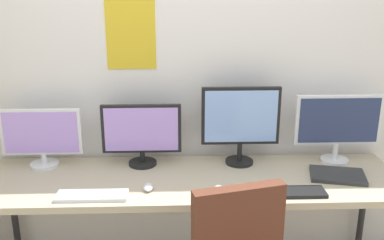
{
  "coord_description": "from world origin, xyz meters",
  "views": [
    {
      "loc": [
        -0.09,
        -1.83,
        1.89
      ],
      "look_at": [
        0.0,
        0.65,
        1.09
      ],
      "focal_mm": 41.39,
      "sensor_mm": 36.0,
      "label": 1
    }
  ],
  "objects_px": {
    "keyboard_right": "(294,192)",
    "mouse_right_side": "(148,187)",
    "desk": "(192,185)",
    "monitor_center_right": "(241,121)",
    "keyboard_left": "(92,195)",
    "monitor_far_right": "(338,124)",
    "monitor_center_left": "(142,133)",
    "mouse_left_side": "(219,189)",
    "laptop_closed": "(337,175)",
    "monitor_far_left": "(42,136)"
  },
  "relations": [
    {
      "from": "monitor_center_right",
      "to": "monitor_far_right",
      "type": "bearing_deg",
      "value": -0.0
    },
    {
      "from": "keyboard_left",
      "to": "keyboard_right",
      "type": "height_order",
      "value": "same"
    },
    {
      "from": "monitor_center_right",
      "to": "keyboard_right",
      "type": "relative_size",
      "value": 1.44
    },
    {
      "from": "keyboard_left",
      "to": "mouse_right_side",
      "type": "height_order",
      "value": "mouse_right_side"
    },
    {
      "from": "monitor_center_left",
      "to": "mouse_left_side",
      "type": "height_order",
      "value": "monitor_center_left"
    },
    {
      "from": "monitor_far_right",
      "to": "keyboard_right",
      "type": "distance_m",
      "value": 0.63
    },
    {
      "from": "monitor_far_right",
      "to": "keyboard_right",
      "type": "height_order",
      "value": "monitor_far_right"
    },
    {
      "from": "monitor_far_left",
      "to": "mouse_left_side",
      "type": "distance_m",
      "value": 1.17
    },
    {
      "from": "monitor_center_left",
      "to": "laptop_closed",
      "type": "bearing_deg",
      "value": -11.2
    },
    {
      "from": "keyboard_right",
      "to": "laptop_closed",
      "type": "bearing_deg",
      "value": 32.84
    },
    {
      "from": "keyboard_left",
      "to": "laptop_closed",
      "type": "height_order",
      "value": "laptop_closed"
    },
    {
      "from": "monitor_center_right",
      "to": "keyboard_left",
      "type": "bearing_deg",
      "value": -153.15
    },
    {
      "from": "mouse_right_side",
      "to": "laptop_closed",
      "type": "height_order",
      "value": "mouse_right_side"
    },
    {
      "from": "monitor_far_left",
      "to": "monitor_center_left",
      "type": "xyz_separation_m",
      "value": [
        0.63,
        0.0,
        0.01
      ]
    },
    {
      "from": "monitor_far_left",
      "to": "keyboard_left",
      "type": "bearing_deg",
      "value": -49.22
    },
    {
      "from": "keyboard_left",
      "to": "laptop_closed",
      "type": "relative_size",
      "value": 1.22
    },
    {
      "from": "monitor_center_right",
      "to": "laptop_closed",
      "type": "height_order",
      "value": "monitor_center_right"
    },
    {
      "from": "keyboard_left",
      "to": "laptop_closed",
      "type": "bearing_deg",
      "value": 8.15
    },
    {
      "from": "monitor_far_left",
      "to": "mouse_right_side",
      "type": "height_order",
      "value": "monitor_far_left"
    },
    {
      "from": "laptop_closed",
      "to": "keyboard_right",
      "type": "bearing_deg",
      "value": -134.31
    },
    {
      "from": "monitor_center_left",
      "to": "monitor_far_right",
      "type": "distance_m",
      "value": 1.26
    },
    {
      "from": "monitor_center_right",
      "to": "keyboard_left",
      "type": "relative_size",
      "value": 1.3
    },
    {
      "from": "monitor_center_left",
      "to": "mouse_left_side",
      "type": "bearing_deg",
      "value": -41.4
    },
    {
      "from": "monitor_center_left",
      "to": "keyboard_left",
      "type": "distance_m",
      "value": 0.55
    },
    {
      "from": "monitor_far_right",
      "to": "keyboard_right",
      "type": "xyz_separation_m",
      "value": [
        -0.38,
        -0.44,
        -0.25
      ]
    },
    {
      "from": "monitor_far_left",
      "to": "laptop_closed",
      "type": "bearing_deg",
      "value": -7.39
    },
    {
      "from": "monitor_far_right",
      "to": "monitor_center_left",
      "type": "bearing_deg",
      "value": -180.0
    },
    {
      "from": "monitor_far_left",
      "to": "laptop_closed",
      "type": "xyz_separation_m",
      "value": [
        1.82,
        -0.24,
        -0.19
      ]
    },
    {
      "from": "desk",
      "to": "monitor_center_right",
      "type": "relative_size",
      "value": 4.97
    },
    {
      "from": "keyboard_left",
      "to": "monitor_center_left",
      "type": "bearing_deg",
      "value": 60.9
    },
    {
      "from": "monitor_center_left",
      "to": "monitor_far_right",
      "type": "relative_size",
      "value": 0.9
    },
    {
      "from": "monitor_center_right",
      "to": "mouse_left_side",
      "type": "bearing_deg",
      "value": -112.99
    },
    {
      "from": "keyboard_right",
      "to": "mouse_right_side",
      "type": "distance_m",
      "value": 0.82
    },
    {
      "from": "monitor_center_right",
      "to": "laptop_closed",
      "type": "xyz_separation_m",
      "value": [
        0.57,
        -0.24,
        -0.28
      ]
    },
    {
      "from": "desk",
      "to": "monitor_far_left",
      "type": "relative_size",
      "value": 5.03
    },
    {
      "from": "monitor_center_right",
      "to": "mouse_right_side",
      "type": "relative_size",
      "value": 5.28
    },
    {
      "from": "keyboard_left",
      "to": "laptop_closed",
      "type": "distance_m",
      "value": 1.45
    },
    {
      "from": "monitor_center_left",
      "to": "desk",
      "type": "bearing_deg",
      "value": -34.08
    },
    {
      "from": "monitor_center_right",
      "to": "mouse_left_side",
      "type": "height_order",
      "value": "monitor_center_right"
    },
    {
      "from": "keyboard_left",
      "to": "keyboard_right",
      "type": "relative_size",
      "value": 1.11
    },
    {
      "from": "desk",
      "to": "keyboard_left",
      "type": "bearing_deg",
      "value": -157.67
    },
    {
      "from": "monitor_far_left",
      "to": "laptop_closed",
      "type": "height_order",
      "value": "monitor_far_left"
    },
    {
      "from": "monitor_far_left",
      "to": "monitor_far_right",
      "type": "xyz_separation_m",
      "value": [
        1.88,
        0.0,
        0.06
      ]
    },
    {
      "from": "monitor_center_right",
      "to": "keyboard_right",
      "type": "bearing_deg",
      "value": -60.9
    },
    {
      "from": "monitor_center_left",
      "to": "keyboard_right",
      "type": "bearing_deg",
      "value": -26.85
    },
    {
      "from": "keyboard_left",
      "to": "mouse_right_side",
      "type": "xyz_separation_m",
      "value": [
        0.3,
        0.08,
        0.01
      ]
    },
    {
      "from": "keyboard_right",
      "to": "monitor_far_right",
      "type": "bearing_deg",
      "value": 49.23
    },
    {
      "from": "desk",
      "to": "mouse_right_side",
      "type": "bearing_deg",
      "value": -149.38
    },
    {
      "from": "desk",
      "to": "monitor_center_right",
      "type": "height_order",
      "value": "monitor_center_right"
    },
    {
      "from": "mouse_left_side",
      "to": "laptop_closed",
      "type": "relative_size",
      "value": 0.3
    }
  ]
}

